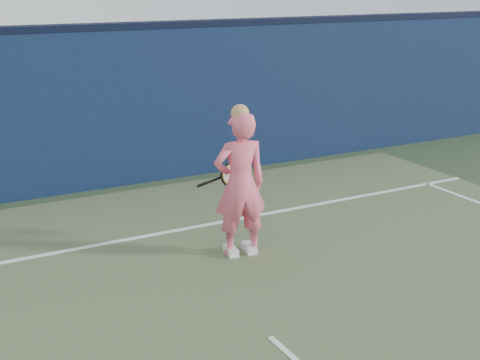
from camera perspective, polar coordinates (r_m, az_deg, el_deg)
backstop_wall at (r=10.91m, az=-12.29°, el=5.80°), size 24.00×0.40×2.50m
wall_cap at (r=10.75m, az=-12.73°, el=12.61°), size 24.00×0.42×0.10m
player at (r=8.02m, az=-0.00°, el=-0.33°), size 0.71×0.52×1.87m
racket at (r=8.42m, az=-0.95°, el=0.42°), size 0.60×0.16×0.33m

